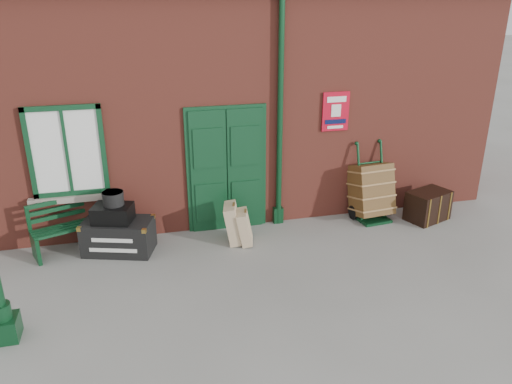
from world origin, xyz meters
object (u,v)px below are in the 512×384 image
object	(u,v)px
porter_trolley	(371,191)
dark_trunk	(428,205)
bench	(77,223)
houdini_trunk	(119,236)

from	to	relation	value
porter_trolley	dark_trunk	bearing A→B (deg)	-23.83
bench	houdini_trunk	distance (m)	0.75
bench	houdini_trunk	size ratio (longest dim) A/B	1.38
houdini_trunk	porter_trolley	bearing A→B (deg)	20.55
bench	porter_trolley	bearing A→B (deg)	-21.52
houdini_trunk	porter_trolley	size ratio (longest dim) A/B	0.77
bench	porter_trolley	distance (m)	5.30
porter_trolley	dark_trunk	size ratio (longest dim) A/B	1.84
bench	dark_trunk	world-z (taller)	bench
porter_trolley	dark_trunk	xyz separation A→B (m)	(1.03, -0.34, -0.28)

